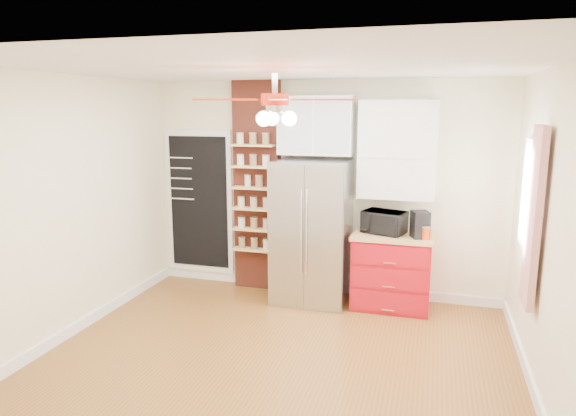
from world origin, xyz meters
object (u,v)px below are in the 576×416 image
(canister_left, at_px, (425,233))
(pantry_jar_oats, at_px, (248,181))
(red_cabinet, at_px, (391,271))
(fridge, at_px, (312,232))
(ceiling_fan, at_px, (275,100))
(coffee_maker, at_px, (420,224))
(toaster_oven, at_px, (384,222))

(canister_left, relative_size, pantry_jar_oats, 1.01)
(red_cabinet, bearing_deg, fridge, -177.05)
(fridge, relative_size, pantry_jar_oats, 12.73)
(ceiling_fan, bearing_deg, red_cabinet, 61.29)
(red_cabinet, height_order, coffee_maker, coffee_maker)
(toaster_oven, distance_m, canister_left, 0.51)
(toaster_oven, height_order, pantry_jar_oats, pantry_jar_oats)
(red_cabinet, height_order, pantry_jar_oats, pantry_jar_oats)
(ceiling_fan, height_order, toaster_oven, ceiling_fan)
(ceiling_fan, distance_m, canister_left, 2.48)
(ceiling_fan, height_order, coffee_maker, ceiling_fan)
(red_cabinet, distance_m, toaster_oven, 0.59)
(ceiling_fan, relative_size, canister_left, 10.10)
(canister_left, bearing_deg, red_cabinet, 158.31)
(fridge, distance_m, canister_left, 1.35)
(red_cabinet, bearing_deg, canister_left, -21.69)
(canister_left, bearing_deg, pantry_jar_oats, 173.25)
(red_cabinet, relative_size, pantry_jar_oats, 6.84)
(fridge, relative_size, red_cabinet, 1.86)
(fridge, height_order, red_cabinet, fridge)
(coffee_maker, height_order, pantry_jar_oats, pantry_jar_oats)
(red_cabinet, distance_m, ceiling_fan, 2.75)
(coffee_maker, bearing_deg, toaster_oven, 145.71)
(fridge, bearing_deg, coffee_maker, -1.56)
(ceiling_fan, bearing_deg, fridge, 91.76)
(toaster_oven, height_order, coffee_maker, coffee_maker)
(coffee_maker, xyz_separation_m, pantry_jar_oats, (-2.16, 0.20, 0.39))
(ceiling_fan, bearing_deg, pantry_jar_oats, 117.44)
(red_cabinet, height_order, ceiling_fan, ceiling_fan)
(coffee_maker, relative_size, canister_left, 2.23)
(ceiling_fan, xyz_separation_m, pantry_jar_oats, (-0.93, 1.80, -0.98))
(fridge, relative_size, canister_left, 12.62)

